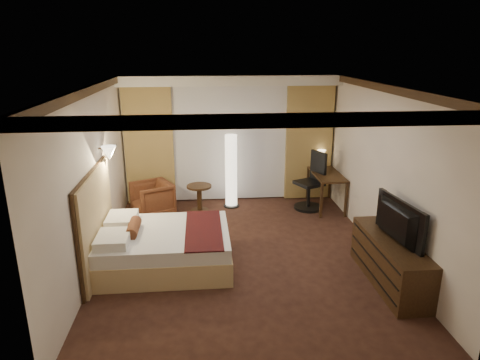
{
  "coord_description": "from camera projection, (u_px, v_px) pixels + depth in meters",
  "views": [
    {
      "loc": [
        -0.62,
        -6.27,
        3.24
      ],
      "look_at": [
        0.0,
        0.4,
        1.15
      ],
      "focal_mm": 32.0,
      "sensor_mm": 36.0,
      "label": 1
    }
  ],
  "objects": [
    {
      "name": "floor",
      "position": [
        242.0,
        254.0,
        6.97
      ],
      "size": [
        4.5,
        5.5,
        0.01
      ],
      "primitive_type": "cube",
      "color": "#321A13",
      "rests_on": "ground"
    },
    {
      "name": "ceiling",
      "position": [
        243.0,
        86.0,
        6.17
      ],
      "size": [
        4.5,
        5.5,
        0.01
      ],
      "primitive_type": "cube",
      "color": "white",
      "rests_on": "back_wall"
    },
    {
      "name": "back_wall",
      "position": [
        230.0,
        139.0,
        9.19
      ],
      "size": [
        4.5,
        0.02,
        2.7
      ],
      "primitive_type": "cube",
      "color": "beige",
      "rests_on": "floor"
    },
    {
      "name": "left_wall",
      "position": [
        92.0,
        179.0,
        6.37
      ],
      "size": [
        0.02,
        5.5,
        2.7
      ],
      "primitive_type": "cube",
      "color": "beige",
      "rests_on": "floor"
    },
    {
      "name": "right_wall",
      "position": [
        383.0,
        172.0,
        6.77
      ],
      "size": [
        0.02,
        5.5,
        2.7
      ],
      "primitive_type": "cube",
      "color": "beige",
      "rests_on": "floor"
    },
    {
      "name": "crown_molding",
      "position": [
        243.0,
        90.0,
        6.19
      ],
      "size": [
        4.5,
        5.5,
        0.12
      ],
      "primitive_type": null,
      "color": "black",
      "rests_on": "ceiling"
    },
    {
      "name": "soffit",
      "position": [
        230.0,
        80.0,
        8.58
      ],
      "size": [
        4.5,
        0.5,
        0.2
      ],
      "primitive_type": "cube",
      "color": "white",
      "rests_on": "ceiling"
    },
    {
      "name": "curtain_sheer",
      "position": [
        230.0,
        144.0,
        9.14
      ],
      "size": [
        2.48,
        0.04,
        2.45
      ],
      "primitive_type": "cube",
      "color": "silver",
      "rests_on": "back_wall"
    },
    {
      "name": "curtain_left_drape",
      "position": [
        149.0,
        146.0,
        8.93
      ],
      "size": [
        1.0,
        0.14,
        2.45
      ],
      "primitive_type": "cube",
      "color": "tan",
      "rests_on": "back_wall"
    },
    {
      "name": "curtain_right_drape",
      "position": [
        309.0,
        143.0,
        9.23
      ],
      "size": [
        1.0,
        0.14,
        2.45
      ],
      "primitive_type": "cube",
      "color": "tan",
      "rests_on": "back_wall"
    },
    {
      "name": "wall_sconce",
      "position": [
        109.0,
        153.0,
        6.82
      ],
      "size": [
        0.24,
        0.24,
        0.24
      ],
      "primitive_type": null,
      "color": "white",
      "rests_on": "left_wall"
    },
    {
      "name": "bed",
      "position": [
        166.0,
        248.0,
        6.56
      ],
      "size": [
        1.97,
        1.53,
        0.58
      ],
      "primitive_type": null,
      "color": "white",
      "rests_on": "floor"
    },
    {
      "name": "headboard",
      "position": [
        96.0,
        222.0,
        6.34
      ],
      "size": [
        0.12,
        1.83,
        1.5
      ],
      "primitive_type": null,
      "color": "tan",
      "rests_on": "floor"
    },
    {
      "name": "armchair",
      "position": [
        152.0,
        197.0,
        8.56
      ],
      "size": [
        0.92,
        0.94,
        0.74
      ],
      "primitive_type": "imported",
      "rotation": [
        0.0,
        0.0,
        -1.11
      ],
      "color": "#522C18",
      "rests_on": "floor"
    },
    {
      "name": "side_table",
      "position": [
        199.0,
        198.0,
        8.74
      ],
      "size": [
        0.51,
        0.51,
        0.56
      ],
      "primitive_type": null,
      "color": "black",
      "rests_on": "floor"
    },
    {
      "name": "floor_lamp",
      "position": [
        231.0,
        171.0,
        8.86
      ],
      "size": [
        0.33,
        0.33,
        1.55
      ],
      "primitive_type": null,
      "color": "white",
      "rests_on": "floor"
    },
    {
      "name": "desk",
      "position": [
        326.0,
        190.0,
        8.93
      ],
      "size": [
        0.55,
        1.22,
        0.75
      ],
      "primitive_type": null,
      "color": "black",
      "rests_on": "floor"
    },
    {
      "name": "desk_lamp",
      "position": [
        321.0,
        160.0,
        9.2
      ],
      "size": [
        0.18,
        0.18,
        0.34
      ],
      "primitive_type": null,
      "color": "#FFD899",
      "rests_on": "desk"
    },
    {
      "name": "office_chair",
      "position": [
        309.0,
        181.0,
        8.78
      ],
      "size": [
        0.77,
        0.77,
        1.21
      ],
      "primitive_type": null,
      "rotation": [
        0.0,
        0.0,
        0.43
      ],
      "color": "black",
      "rests_on": "floor"
    },
    {
      "name": "dresser",
      "position": [
        390.0,
        261.0,
        6.05
      ],
      "size": [
        0.5,
        1.73,
        0.67
      ],
      "primitive_type": null,
      "color": "black",
      "rests_on": "floor"
    },
    {
      "name": "television",
      "position": [
        393.0,
        218.0,
        5.86
      ],
      "size": [
        0.78,
        1.19,
        0.15
      ],
      "primitive_type": "imported",
      "rotation": [
        0.0,
        0.0,
        1.7
      ],
      "color": "black",
      "rests_on": "dresser"
    }
  ]
}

